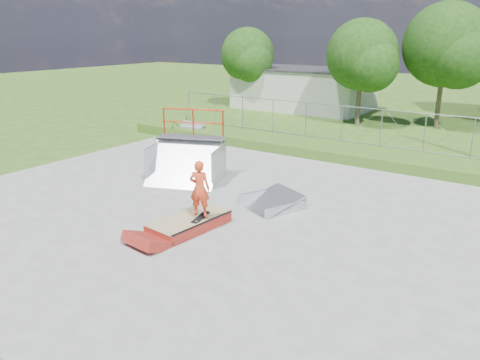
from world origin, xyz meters
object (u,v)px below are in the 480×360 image
(grind_box, at_px, (189,223))
(quarter_pipe, at_px, (185,148))
(flat_bank_ramp, at_px, (271,201))
(skater, at_px, (200,191))

(grind_box, bearing_deg, quarter_pipe, 137.88)
(quarter_pipe, distance_m, flat_bank_ramp, 4.59)
(grind_box, relative_size, flat_bank_ramp, 1.51)
(quarter_pipe, bearing_deg, grind_box, -69.43)
(skater, bearing_deg, flat_bank_ramp, -125.95)
(flat_bank_ramp, bearing_deg, quarter_pipe, -164.05)
(quarter_pipe, relative_size, flat_bank_ramp, 1.56)
(quarter_pipe, height_order, skater, quarter_pipe)
(grind_box, relative_size, skater, 1.56)
(quarter_pipe, xyz_separation_m, flat_bank_ramp, (4.40, -0.65, -1.13))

